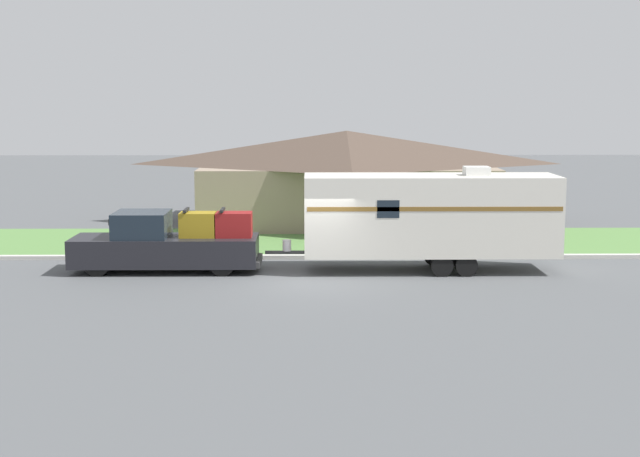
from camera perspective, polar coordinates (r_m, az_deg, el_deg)
The scene contains 7 objects.
ground_plane at distance 27.62m, azimuth -0.33°, elevation -3.36°, with size 120.00×120.00×0.00m, color #515456.
curb_strip at distance 31.29m, azimuth -0.38°, elevation -1.83°, with size 80.00×0.30×0.14m.
lawn_strip at distance 34.89m, azimuth -0.41°, elevation -0.85°, with size 80.00×7.00×0.03m.
house_across_street at distance 40.24m, azimuth 1.70°, elevation 3.44°, with size 13.78×8.10×4.14m.
pickup_truck at distance 29.38m, azimuth -9.79°, elevation -1.00°, with size 6.12×1.94×2.05m.
travel_trailer at distance 29.14m, azimuth 7.09°, elevation 0.87°, with size 9.47×2.22×3.41m.
mailbox at distance 32.86m, azimuth -12.95°, elevation 0.09°, with size 0.48×0.20×1.29m.
Camera 1 is at (-0.17, -27.04, 5.64)m, focal length 50.00 mm.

